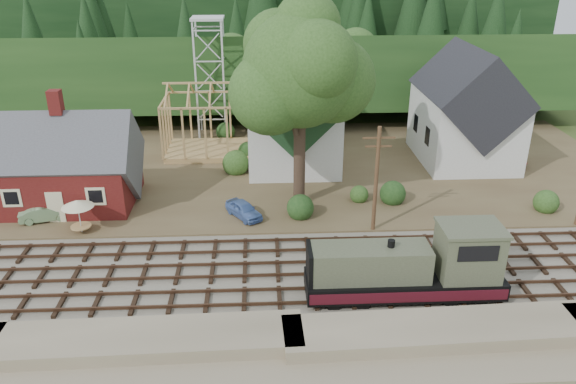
{
  "coord_description": "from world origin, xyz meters",
  "views": [
    {
      "loc": [
        -0.88,
        -30.24,
        19.14
      ],
      "look_at": [
        0.92,
        6.0,
        3.0
      ],
      "focal_mm": 35.0,
      "sensor_mm": 36.0,
      "label": 1
    }
  ],
  "objects_px": {
    "car_blue": "(244,209)",
    "patio_set": "(77,205)",
    "locomotive": "(413,269)",
    "car_green": "(45,213)",
    "car_red": "(500,159)"
  },
  "relations": [
    {
      "from": "locomotive",
      "to": "car_blue",
      "type": "height_order",
      "value": "locomotive"
    },
    {
      "from": "locomotive",
      "to": "car_green",
      "type": "bearing_deg",
      "value": 156.29
    },
    {
      "from": "car_blue",
      "to": "patio_set",
      "type": "bearing_deg",
      "value": 155.24
    },
    {
      "from": "car_blue",
      "to": "car_red",
      "type": "relative_size",
      "value": 0.73
    },
    {
      "from": "locomotive",
      "to": "patio_set",
      "type": "xyz_separation_m",
      "value": [
        -21.46,
        8.81,
        0.39
      ]
    },
    {
      "from": "car_blue",
      "to": "patio_set",
      "type": "xyz_separation_m",
      "value": [
        -11.5,
        -1.85,
        1.51
      ]
    },
    {
      "from": "car_green",
      "to": "patio_set",
      "type": "relative_size",
      "value": 1.48
    },
    {
      "from": "locomotive",
      "to": "car_red",
      "type": "xyz_separation_m",
      "value": [
        13.31,
        19.96,
        -1.05
      ]
    },
    {
      "from": "locomotive",
      "to": "car_green",
      "type": "relative_size",
      "value": 3.06
    },
    {
      "from": "locomotive",
      "to": "patio_set",
      "type": "height_order",
      "value": "locomotive"
    },
    {
      "from": "patio_set",
      "to": "car_blue",
      "type": "bearing_deg",
      "value": 9.16
    },
    {
      "from": "locomotive",
      "to": "car_blue",
      "type": "bearing_deg",
      "value": 133.05
    },
    {
      "from": "car_green",
      "to": "car_red",
      "type": "bearing_deg",
      "value": -91.61
    },
    {
      "from": "locomotive",
      "to": "car_red",
      "type": "bearing_deg",
      "value": 56.31
    },
    {
      "from": "car_green",
      "to": "car_blue",
      "type": "bearing_deg",
      "value": -105.72
    }
  ]
}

